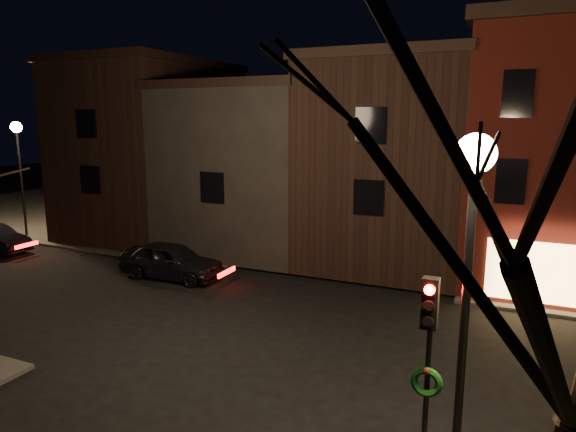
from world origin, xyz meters
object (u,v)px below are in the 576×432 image
at_px(traffic_signal, 428,351).
at_px(parked_car_a, 171,260).
at_px(street_lamp_far, 18,147).
at_px(street_lamp_near, 471,227).

relative_size(traffic_signal, parked_car_a, 0.88).
bearing_deg(street_lamp_far, traffic_signal, -25.45).
distance_m(street_lamp_far, parked_car_a, 13.57).
height_order(street_lamp_near, traffic_signal, street_lamp_near).
bearing_deg(traffic_signal, street_lamp_far, 154.55).
xyz_separation_m(street_lamp_far, traffic_signal, (24.60, -11.71, -2.37)).
distance_m(street_lamp_near, street_lamp_far, 28.00).
distance_m(street_lamp_far, traffic_signal, 27.35).
xyz_separation_m(street_lamp_near, parked_car_a, (-12.70, 9.25, -4.40)).
xyz_separation_m(street_lamp_far, parked_car_a, (12.50, -2.95, -4.40)).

